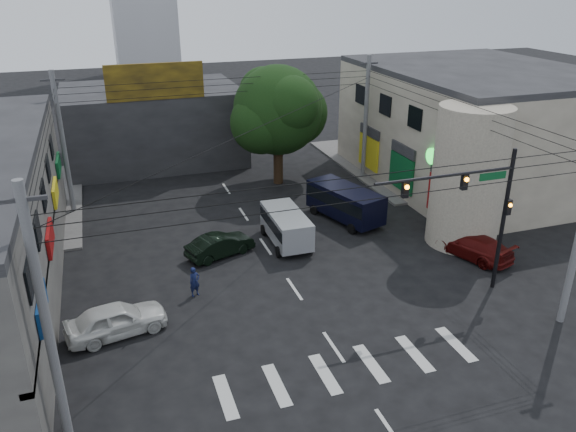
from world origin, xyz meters
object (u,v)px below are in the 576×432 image
utility_pole_far_right (366,119)px  traffic_officer (195,282)px  traffic_gantry (477,202)px  silver_minivan (286,228)px  maroon_sedan (473,246)px  white_compact (116,319)px  dark_sedan (220,245)px  street_tree (278,111)px  navy_van (345,204)px  utility_pole_far_left (63,144)px  utility_pole_near_left (46,319)px

utility_pole_far_right → traffic_officer: bearing=-139.6°
traffic_gantry → silver_minivan: bearing=129.2°
maroon_sedan → traffic_officer: size_ratio=3.24×
white_compact → silver_minivan: 11.57m
dark_sedan → maroon_sedan: maroon_sedan is taller
maroon_sedan → traffic_officer: bearing=-22.5°
utility_pole_far_right → traffic_officer: utility_pole_far_right is taller
maroon_sedan → street_tree: bearing=-85.6°
traffic_gantry → navy_van: bearing=100.9°
utility_pole_far_left → dark_sedan: (7.81, -9.25, -3.96)m
traffic_officer → street_tree: bearing=36.8°
utility_pole_near_left → utility_pole_far_right: same height
utility_pole_far_left → traffic_officer: (5.73, -13.00, -3.84)m
utility_pole_far_right → navy_van: (-4.62, -6.94, -3.52)m
traffic_officer → navy_van: bearing=8.5°
white_compact → utility_pole_far_right: bearing=-62.6°
navy_van → utility_pole_near_left: bearing=112.6°
traffic_officer → utility_pole_far_left: bearing=92.6°
silver_minivan → utility_pole_near_left: bearing=135.1°
utility_pole_near_left → maroon_sedan: utility_pole_near_left is taller
utility_pole_far_left → navy_van: bearing=-23.0°
white_compact → maroon_sedan: (19.04, 1.24, -0.07)m
maroon_sedan → navy_van: (-4.62, 6.90, 0.42)m
dark_sedan → maroon_sedan: (13.19, -4.59, 0.02)m
street_tree → traffic_gantry: (3.82, -18.00, -0.64)m
utility_pole_near_left → dark_sedan: bearing=55.2°
white_compact → utility_pole_far_left: bearing=-3.6°
traffic_officer → silver_minivan: bearing=12.6°
maroon_sedan → navy_van: bearing=-75.5°
street_tree → utility_pole_far_right: bearing=-8.7°
dark_sedan → white_compact: size_ratio=0.90×
utility_pole_near_left → silver_minivan: (11.77, 11.54, -3.64)m
silver_minivan → navy_van: size_ratio=0.78×
dark_sedan → white_compact: white_compact is taller
utility_pole_near_left → utility_pole_far_left: 20.50m
street_tree → navy_van: bearing=-76.7°
traffic_gantry → utility_pole_near_left: size_ratio=0.78×
white_compact → maroon_sedan: bearing=-97.3°
dark_sedan → utility_pole_far_right: bearing=-74.6°
white_compact → navy_van: size_ratio=0.79×
traffic_gantry → utility_pole_far_right: utility_pole_far_right is taller
utility_pole_far_left → utility_pole_far_right: (21.00, 0.00, 0.00)m
utility_pole_far_left → utility_pole_far_right: 21.00m
white_compact → traffic_officer: 4.31m
traffic_gantry → traffic_officer: bearing=162.4°
utility_pole_far_left → dark_sedan: 12.73m
street_tree → navy_van: 9.27m
utility_pole_near_left → maroon_sedan: size_ratio=1.87×
utility_pole_near_left → traffic_officer: bearing=52.6°
street_tree → white_compact: street_tree is taller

